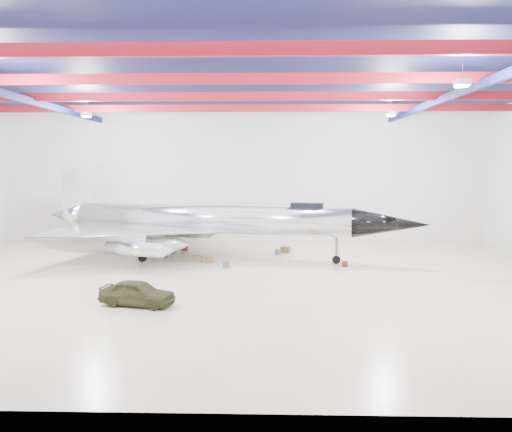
{
  "coord_description": "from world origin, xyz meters",
  "views": [
    {
      "loc": [
        2.1,
        -27.1,
        6.27
      ],
      "look_at": [
        1.32,
        2.0,
        3.37
      ],
      "focal_mm": 35.0,
      "sensor_mm": 36.0,
      "label": 1
    }
  ],
  "objects": [
    {
      "name": "floor",
      "position": [
        0.0,
        0.0,
        0.0
      ],
      "size": [
        40.0,
        40.0,
        0.0
      ],
      "primitive_type": "plane",
      "color": "#B9B193",
      "rests_on": "ground"
    },
    {
      "name": "wall_back",
      "position": [
        0.0,
        15.0,
        5.5
      ],
      "size": [
        40.0,
        0.0,
        40.0
      ],
      "primitive_type": "plane",
      "rotation": [
        1.57,
        0.0,
        0.0
      ],
      "color": "silver",
      "rests_on": "floor"
    },
    {
      "name": "ceiling",
      "position": [
        0.0,
        0.0,
        11.0
      ],
      "size": [
        40.0,
        40.0,
        0.0
      ],
      "primitive_type": "plane",
      "rotation": [
        3.14,
        0.0,
        0.0
      ],
      "color": "#0A0F38",
      "rests_on": "wall_back"
    },
    {
      "name": "ceiling_structure",
      "position": [
        0.0,
        0.0,
        10.32
      ],
      "size": [
        39.5,
        29.5,
        1.08
      ],
      "color": "maroon",
      "rests_on": "ceiling"
    },
    {
      "name": "jet_aircraft",
      "position": [
        -2.04,
        6.66,
        2.41
      ],
      "size": [
        26.66,
        18.34,
        7.35
      ],
      "rotation": [
        0.0,
        0.0,
        -0.22
      ],
      "color": "silver",
      "rests_on": "floor"
    },
    {
      "name": "jeep",
      "position": [
        -3.85,
        -5.2,
        0.58
      ],
      "size": [
        3.64,
        2.08,
        1.17
      ],
      "primitive_type": "imported",
      "rotation": [
        0.0,
        0.0,
        1.35
      ],
      "color": "#33341A",
      "rests_on": "floor"
    },
    {
      "name": "crate_ply",
      "position": [
        -2.64,
        5.16,
        0.21
      ],
      "size": [
        0.64,
        0.54,
        0.41
      ],
      "primitive_type": "cube",
      "rotation": [
        0.0,
        0.0,
        -0.12
      ],
      "color": "olive",
      "rests_on": "floor"
    },
    {
      "name": "toolbox_red",
      "position": [
        -4.24,
        9.78,
        0.15
      ],
      "size": [
        0.51,
        0.45,
        0.31
      ],
      "primitive_type": "cube",
      "rotation": [
        0.0,
        0.0,
        -0.23
      ],
      "color": "maroon",
      "rests_on": "floor"
    },
    {
      "name": "engine_drum",
      "position": [
        -0.57,
        3.39,
        0.19
      ],
      "size": [
        0.51,
        0.51,
        0.38
      ],
      "primitive_type": "cylinder",
      "rotation": [
        0.0,
        0.0,
        0.26
      ],
      "color": "#59595B",
      "rests_on": "floor"
    },
    {
      "name": "parts_bin",
      "position": [
        3.28,
        8.85,
        0.22
      ],
      "size": [
        0.77,
        0.7,
        0.44
      ],
      "primitive_type": "cube",
      "rotation": [
        0.0,
        0.0,
        -0.37
      ],
      "color": "olive",
      "rests_on": "floor"
    },
    {
      "name": "crate_small",
      "position": [
        -5.15,
        6.76,
        0.15
      ],
      "size": [
        0.44,
        0.36,
        0.31
      ],
      "primitive_type": "cube",
      "rotation": [
        0.0,
        0.0,
        0.02
      ],
      "color": "#59595B",
      "rests_on": "floor"
    },
    {
      "name": "tool_chest",
      "position": [
        6.85,
        3.83,
        0.18
      ],
      "size": [
        0.53,
        0.53,
        0.36
      ],
      "primitive_type": "cylinder",
      "rotation": [
        0.0,
        0.0,
        -0.41
      ],
      "color": "maroon",
      "rests_on": "floor"
    },
    {
      "name": "oil_barrel",
      "position": [
        -1.8,
        4.91,
        0.17
      ],
      "size": [
        0.57,
        0.5,
        0.34
      ],
      "primitive_type": "cube",
      "rotation": [
        0.0,
        0.0,
        0.28
      ],
      "color": "olive",
      "rests_on": "floor"
    },
    {
      "name": "spares_box",
      "position": [
        2.72,
        8.11,
        0.19
      ],
      "size": [
        0.48,
        0.48,
        0.38
      ],
      "primitive_type": "cylinder",
      "rotation": [
        0.0,
        0.0,
        -0.15
      ],
      "color": "#59595B",
      "rests_on": "floor"
    }
  ]
}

